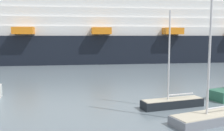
# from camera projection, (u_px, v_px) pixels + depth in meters

# --- Properties ---
(sailboat_0) EXTENTS (5.11, 2.34, 7.35)m
(sailboat_0) POSITION_uv_depth(u_px,v_px,m) (172.00, 102.00, 19.35)
(sailboat_0) COLOR black
(sailboat_0) RESTS_ON ground_plane
(sailboat_1) EXTENTS (5.87, 3.40, 11.02)m
(sailboat_1) POSITION_uv_depth(u_px,v_px,m) (212.00, 115.00, 15.95)
(sailboat_1) COLOR gray
(sailboat_1) RESTS_ON ground_plane
(cruise_ship) EXTENTS (100.98, 20.61, 19.56)m
(cruise_ship) POSITION_uv_depth(u_px,v_px,m) (97.00, 32.00, 54.26)
(cruise_ship) COLOR black
(cruise_ship) RESTS_ON ground_plane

